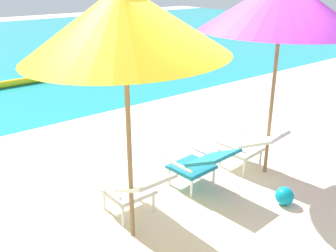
% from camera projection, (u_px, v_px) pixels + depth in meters
% --- Properties ---
extents(ground_plane, '(40.00, 40.00, 0.00)m').
position_uv_depth(ground_plane, '(69.00, 113.00, 8.11)').
color(ground_plane, beige).
extents(swim_buoy, '(1.60, 0.18, 0.18)m').
position_uv_depth(swim_buoy, '(24.00, 81.00, 10.10)').
color(swim_buoy, yellow).
rests_on(swim_buoy, ocean_band).
extents(lounge_chair_left, '(0.56, 0.88, 0.68)m').
position_uv_depth(lounge_chair_left, '(136.00, 188.00, 4.50)').
color(lounge_chair_left, silver).
rests_on(lounge_chair_left, ground_plane).
extents(lounge_chair_center, '(0.61, 0.92, 0.68)m').
position_uv_depth(lounge_chair_center, '(201.00, 163.00, 5.08)').
color(lounge_chair_center, teal).
rests_on(lounge_chair_center, ground_plane).
extents(lounge_chair_right, '(0.65, 0.94, 0.68)m').
position_uv_depth(lounge_chair_right, '(252.00, 145.00, 5.60)').
color(lounge_chair_right, silver).
rests_on(lounge_chair_right, ground_plane).
extents(beach_umbrella_left, '(2.65, 2.64, 2.68)m').
position_uv_depth(beach_umbrella_left, '(124.00, 21.00, 3.47)').
color(beach_umbrella_left, olive).
rests_on(beach_umbrella_left, ground_plane).
extents(beach_umbrella_right, '(2.49, 2.48, 2.71)m').
position_uv_depth(beach_umbrella_right, '(282.00, 4.00, 4.84)').
color(beach_umbrella_right, olive).
rests_on(beach_umbrella_right, ground_plane).
extents(beach_ball, '(0.23, 0.23, 0.23)m').
position_uv_depth(beach_ball, '(284.00, 196.00, 4.87)').
color(beach_ball, '#0A93AD').
rests_on(beach_ball, ground_plane).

